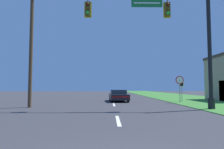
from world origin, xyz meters
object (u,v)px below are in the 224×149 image
object	(u,v)px
car_ahead	(118,96)
stop_sign	(180,83)
signal_mast	(176,32)
utility_pole_near	(31,41)
route_sign_post	(182,87)

from	to	relation	value
car_ahead	stop_sign	xyz separation A→B (m)	(5.69, -2.42, 1.26)
signal_mast	utility_pole_near	xyz separation A→B (m)	(-10.34, 1.49, -0.29)
route_sign_post	stop_sign	bearing A→B (deg)	-115.77
stop_sign	utility_pole_near	world-z (taller)	utility_pole_near
car_ahead	stop_sign	bearing A→B (deg)	-23.01
utility_pole_near	stop_sign	bearing A→B (deg)	17.85
stop_sign	route_sign_post	bearing A→B (deg)	64.23
stop_sign	utility_pole_near	bearing A→B (deg)	-162.15
signal_mast	utility_pole_near	bearing A→B (deg)	171.79
car_ahead	route_sign_post	distance (m)	6.56
car_ahead	utility_pole_near	world-z (taller)	utility_pole_near
car_ahead	utility_pole_near	bearing A→B (deg)	-136.51
signal_mast	car_ahead	size ratio (longest dim) A/B	2.11
stop_sign	utility_pole_near	xyz separation A→B (m)	(-12.47, -4.02, 3.02)
signal_mast	utility_pole_near	world-z (taller)	utility_pole_near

